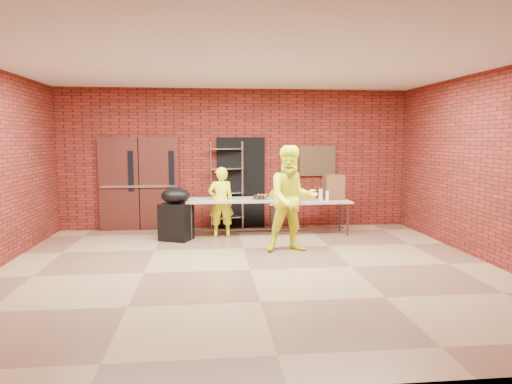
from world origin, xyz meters
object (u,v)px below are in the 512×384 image
Objects in this scene: volunteer_woman at (221,202)px; table_left at (232,202)px; wire_rack at (227,186)px; table_right at (308,203)px; covered_grill at (176,214)px; coffee_dispenser at (334,187)px; volunteer_man at (292,199)px.

table_left is at bearing -166.97° from volunteer_woman.
table_right is at bearing -36.25° from wire_rack.
covered_grill is 0.73× the size of volunteer_woman.
wire_rack is at bearing 166.13° from coffee_dispenser.
coffee_dispenser reaches higher than covered_grill.
volunteer_woman is at bearing -163.03° from table_left.
covered_grill is (-1.16, -0.29, -0.19)m from table_left.
covered_grill is 0.55× the size of volunteer_man.
coffee_dispenser is 2.03m from volunteer_man.
table_right is 3.36× the size of coffee_dispenser.
volunteer_woman reaches higher than coffee_dispenser.
volunteer_man reaches higher than volunteer_woman.
volunteer_man is (-0.63, -1.46, 0.30)m from table_right.
table_right is 1.89m from volunteer_woman.
wire_rack is 3.69× the size of coffee_dispenser.
covered_grill is at bearing 147.67° from volunteer_man.
wire_rack is at bearing 155.00° from table_right.
table_left is 1.06× the size of table_right.
table_left is 0.99× the size of volunteer_man.
volunteer_woman is (-0.16, -0.80, -0.26)m from wire_rack.
wire_rack is 1.90m from table_right.
table_right is at bearing 62.59° from volunteer_man.
table_right is 0.70m from coffee_dispenser.
volunteer_woman is 1.89m from volunteer_man.
table_left is at bearing 36.82° from covered_grill.
wire_rack is 2.40m from coffee_dispenser.
coffee_dispenser is at bearing 30.08° from covered_grill.
table_left is 1.31× the size of volunteer_woman.
table_right is at bearing -0.06° from table_left.
volunteer_man is (1.26, -1.39, 0.23)m from volunteer_woman.
volunteer_man reaches higher than coffee_dispenser.
coffee_dispenser is 2.51m from volunteer_woman.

